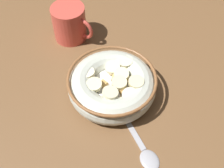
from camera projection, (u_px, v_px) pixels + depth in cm
name	position (u px, v px, depth cm)	size (l,w,h in cm)	color
ground_plane	(112.00, 96.00, 59.02)	(96.44, 96.44, 2.00)	brown
cereal_bowl	(112.00, 85.00, 56.06)	(17.09, 17.09, 5.49)	beige
spoon	(145.00, 151.00, 50.21)	(12.23, 8.94, 0.80)	#A5A5AD
coffee_mug	(70.00, 23.00, 65.18)	(10.10, 7.46, 8.00)	#D84C3F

